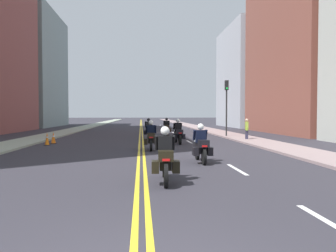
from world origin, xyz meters
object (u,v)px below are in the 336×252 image
motorcycle_3 (178,134)px  pedestrian_0 (247,129)px  traffic_cone_1 (47,139)px  motorcycle_4 (149,130)px  traffic_cone_0 (53,138)px  motorcycle_2 (151,138)px  motorcycle_5 (167,128)px  traffic_light_near (227,98)px  motorcycle_0 (165,159)px  motorcycle_1 (201,146)px

motorcycle_3 → pedestrian_0: motorcycle_3 is taller
motorcycle_3 → traffic_cone_1: (-8.28, -0.49, -0.26)m
motorcycle_4 → traffic_cone_1: 8.30m
traffic_cone_0 → traffic_cone_1: bearing=-94.3°
motorcycle_2 → motorcycle_5: 13.11m
traffic_cone_1 → traffic_light_near: (12.96, 6.30, 2.86)m
motorcycle_0 → traffic_cone_1: motorcycle_0 is taller
motorcycle_1 → traffic_cone_0: 12.57m
traffic_cone_1 → motorcycle_5: bearing=49.5°
motorcycle_2 → traffic_light_near: traffic_light_near is taller
motorcycle_3 → motorcycle_5: (-0.08, 9.13, 0.00)m
motorcycle_5 → motorcycle_3: bearing=-88.2°
motorcycle_4 → traffic_cone_1: (-6.45, -5.22, -0.26)m
traffic_light_near → pedestrian_0: bearing=-80.4°
motorcycle_5 → motorcycle_0: bearing=-93.0°
traffic_cone_0 → motorcycle_4: bearing=32.3°
motorcycle_2 → traffic_cone_1: (-6.39, 3.37, -0.26)m
motorcycle_2 → traffic_light_near: (6.58, 9.67, 2.60)m
motorcycle_0 → traffic_light_near: bearing=73.1°
motorcycle_1 → pedestrian_0: bearing=63.9°
motorcycle_1 → motorcycle_4: size_ratio=0.93×
motorcycle_1 → traffic_light_near: (4.72, 14.66, 2.61)m
motorcycle_5 → traffic_light_near: 6.36m
motorcycle_2 → motorcycle_4: size_ratio=0.95×
motorcycle_1 → motorcycle_2: 5.33m
motorcycle_2 → motorcycle_3: 4.30m
motorcycle_4 → motorcycle_3: bearing=-70.2°
motorcycle_4 → traffic_cone_0: motorcycle_4 is taller
motorcycle_2 → traffic_cone_0: (-6.30, 4.57, -0.28)m
motorcycle_4 → motorcycle_5: 4.73m
motorcycle_5 → traffic_light_near: bearing=-33.5°
motorcycle_0 → motorcycle_4: bearing=92.5°
motorcycle_5 → pedestrian_0: (5.37, -6.92, 0.17)m
motorcycle_4 → pedestrian_0: motorcycle_4 is taller
traffic_cone_0 → traffic_light_near: traffic_light_near is taller
motorcycle_3 → pedestrian_0: bearing=19.4°
motorcycle_2 → traffic_cone_0: motorcycle_2 is taller
motorcycle_5 → traffic_cone_1: 12.64m
motorcycle_3 → traffic_light_near: traffic_light_near is taller
motorcycle_1 → motorcycle_5: motorcycle_5 is taller
pedestrian_0 → motorcycle_5: bearing=-128.7°
motorcycle_0 → motorcycle_2: 8.89m
motorcycle_1 → traffic_cone_0: (-8.15, 9.56, -0.27)m
motorcycle_0 → traffic_cone_1: (-6.53, 12.27, -0.27)m
motorcycle_4 → motorcycle_5: (1.76, 4.39, -0.00)m
motorcycle_0 → traffic_cone_0: bearing=117.8°
motorcycle_3 → motorcycle_5: size_ratio=1.04×
traffic_cone_0 → pedestrian_0: size_ratio=0.48×
motorcycle_1 → traffic_light_near: traffic_light_near is taller
motorcycle_2 → pedestrian_0: (7.18, 6.07, 0.17)m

